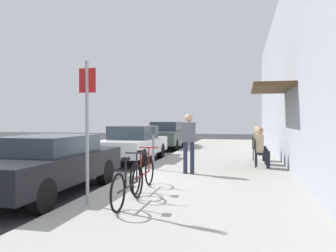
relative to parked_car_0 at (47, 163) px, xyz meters
name	(u,v)px	position (x,y,z in m)	size (l,w,h in m)	color
ground_plane	(115,185)	(1.10, 1.27, -0.69)	(60.00, 60.00, 0.00)	#2D2D30
sidewalk_slab	(212,174)	(3.35, 3.27, -0.63)	(4.50, 32.00, 0.12)	#9E9B93
building_facade	(299,65)	(5.75, 3.27, 2.49)	(1.40, 32.00, 6.37)	#999EA8
parked_car_0	(47,163)	(0.00, 0.00, 0.00)	(1.80, 4.40, 1.30)	black
parked_car_1	(133,143)	(0.00, 5.89, 0.03)	(1.80, 4.40, 1.41)	silver
parked_car_2	(167,135)	(0.00, 11.80, 0.09)	(1.80, 4.40, 1.52)	#47514C
parking_meter	(153,145)	(1.55, 3.26, 0.20)	(0.12, 0.10, 1.32)	slate
street_sign	(87,121)	(1.50, -1.07, 0.95)	(0.32, 0.06, 2.60)	gray
bicycle_0	(129,185)	(2.22, -0.90, -0.21)	(0.46, 1.71, 0.90)	black
bicycle_1	(143,173)	(2.09, 0.40, -0.21)	(0.46, 1.71, 0.90)	black
cafe_chair_0	(260,152)	(4.77, 4.40, -0.07)	(0.49, 0.49, 0.87)	black
seated_patron_0	(262,146)	(4.83, 4.40, 0.12)	(0.46, 0.40, 1.29)	#232838
cafe_chair_1	(258,149)	(4.77, 5.31, -0.07)	(0.45, 0.45, 0.87)	black
seated_patron_1	(260,144)	(4.83, 5.31, 0.12)	(0.43, 0.37, 1.29)	#232838
cafe_chair_2	(257,147)	(4.77, 6.35, -0.07)	(0.53, 0.53, 0.87)	black
seated_patron_2	(259,142)	(4.83, 6.33, 0.12)	(0.49, 0.44, 1.29)	#232838
pedestrian_standing	(189,139)	(2.74, 2.75, 0.43)	(0.36, 0.22, 1.70)	#232838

